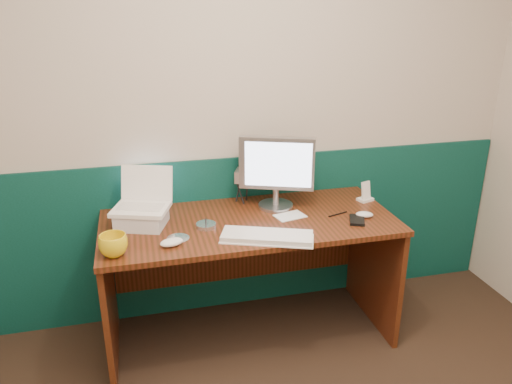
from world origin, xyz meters
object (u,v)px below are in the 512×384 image
object	(u,v)px
desk	(250,280)
monitor	(276,172)
keyboard	(267,237)
mug	(113,245)
laptop	(139,190)
camcorder	(242,188)

from	to	relation	value
desk	monitor	size ratio (longest dim) A/B	3.77
keyboard	desk	bearing A→B (deg)	118.23
desk	mug	bearing A→B (deg)	-161.20
desk	laptop	world-z (taller)	laptop
mug	camcorder	world-z (taller)	camcorder
monitor	mug	distance (m)	0.99
keyboard	camcorder	world-z (taller)	camcorder
laptop	camcorder	world-z (taller)	laptop
laptop	monitor	size ratio (longest dim) A/B	0.67
camcorder	keyboard	bearing A→B (deg)	-67.27
mug	keyboard	bearing A→B (deg)	-0.91
monitor	camcorder	xyz separation A→B (m)	(-0.17, 0.12, -0.12)
keyboard	camcorder	distance (m)	0.53
mug	laptop	bearing A→B (deg)	65.77
desk	keyboard	distance (m)	0.46
keyboard	mug	xyz separation A→B (m)	(-0.74, 0.01, 0.04)
keyboard	mug	bearing A→B (deg)	-159.74
monitor	keyboard	distance (m)	0.47
desk	monitor	bearing A→B (deg)	37.38
desk	laptop	bearing A→B (deg)	173.33
monitor	camcorder	world-z (taller)	monitor
desk	laptop	size ratio (longest dim) A/B	5.67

